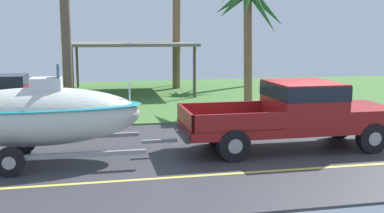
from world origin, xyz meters
name	(u,v)px	position (x,y,z in m)	size (l,w,h in m)	color
ground	(226,102)	(0.00, 8.38, -0.01)	(36.00, 22.00, 0.11)	#38383D
pickup_truck_towing	(301,111)	(-0.30, 0.03, 1.02)	(5.95, 2.00, 1.82)	maroon
boat_on_trailer	(36,116)	(-7.11, 0.03, 1.14)	(6.13, 2.21, 2.39)	gray
parked_sedan_near	(0,92)	(-9.71, 8.84, 0.67)	(4.46, 1.88, 1.38)	#B21E19
carport_awning	(130,45)	(-3.97, 12.50, 2.50)	(6.16, 5.78, 2.62)	#4C4238
palm_tree_near_right	(248,15)	(0.34, 6.42, 3.81)	(2.84, 2.64, 5.08)	brown
palm_tree_mid	(177,2)	(-1.35, 13.53, 4.76)	(2.82, 2.81, 6.63)	brown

